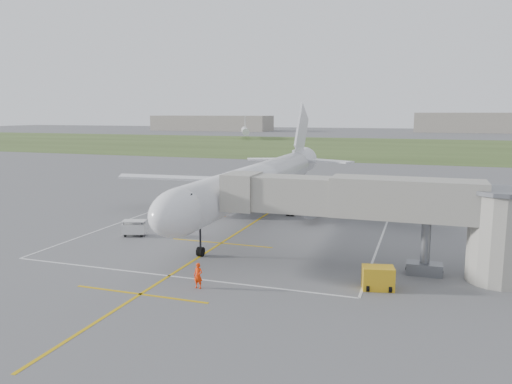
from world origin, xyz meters
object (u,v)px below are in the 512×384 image
(jet_bridge, at_px, (395,211))
(gpu_unit, at_px, (378,278))
(ramp_worker_nose, at_px, (198,276))
(airliner, at_px, (258,182))
(ramp_worker_wing, at_px, (223,209))
(baggage_cart, at_px, (134,228))

(jet_bridge, relative_size, gpu_unit, 9.84)
(ramp_worker_nose, bearing_deg, gpu_unit, 20.67)
(airliner, height_order, ramp_worker_wing, airliner)
(jet_bridge, distance_m, ramp_worker_wing, 25.22)
(airliner, xyz_separation_m, ramp_worker_wing, (-4.40, 0.47, -3.48))
(baggage_cart, bearing_deg, ramp_worker_wing, 49.67)
(ramp_worker_nose, bearing_deg, ramp_worker_wing, 111.15)
(airliner, xyz_separation_m, gpu_unit, (15.00, -18.62, -3.60))
(jet_bridge, height_order, ramp_worker_wing, jet_bridge)
(airliner, relative_size, ramp_worker_nose, 26.10)
(gpu_unit, height_order, ramp_worker_wing, ramp_worker_wing)
(jet_bridge, relative_size, baggage_cart, 9.23)
(jet_bridge, distance_m, ramp_worker_nose, 15.45)
(gpu_unit, relative_size, baggage_cart, 0.94)
(airliner, bearing_deg, jet_bridge, -42.19)
(airliner, relative_size, jet_bridge, 2.00)
(baggage_cart, bearing_deg, jet_bridge, -25.27)
(jet_bridge, xyz_separation_m, baggage_cart, (-24.88, 3.30, -3.95))
(airliner, height_order, jet_bridge, airliner)
(ramp_worker_nose, xyz_separation_m, ramp_worker_wing, (-7.59, 22.89, 0.01))
(baggage_cart, bearing_deg, airliner, 32.39)
(airliner, relative_size, baggage_cart, 18.44)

